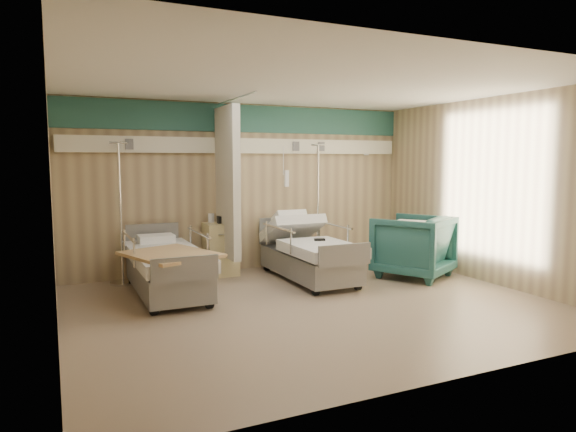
{
  "coord_description": "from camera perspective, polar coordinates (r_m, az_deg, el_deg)",
  "views": [
    {
      "loc": [
        -3.0,
        -5.71,
        1.85
      ],
      "look_at": [
        -0.08,
        0.6,
        1.1
      ],
      "focal_mm": 32.0,
      "sensor_mm": 36.0,
      "label": 1
    }
  ],
  "objects": [
    {
      "name": "visitor_armchair",
      "position": [
        8.42,
        13.75,
        -3.28
      ],
      "size": [
        1.45,
        1.47,
        0.99
      ],
      "primitive_type": "imported",
      "rotation": [
        0.0,
        0.0,
        3.64
      ],
      "color": "#21534F",
      "rests_on": "ground"
    },
    {
      "name": "iv_stand_left",
      "position": [
        8.12,
        -17.96,
        -4.18
      ],
      "size": [
        0.38,
        0.38,
        2.13
      ],
      "rotation": [
        0.0,
        0.0,
        0.33
      ],
      "color": "silver",
      "rests_on": "ground"
    },
    {
      "name": "ground",
      "position": [
        6.71,
        2.84,
        -9.87
      ],
      "size": [
        6.0,
        5.0,
        0.0
      ],
      "primitive_type": "cube",
      "color": "#88735E",
      "rests_on": "ground"
    },
    {
      "name": "white_cup",
      "position": [
        8.44,
        -8.54,
        -0.22
      ],
      "size": [
        0.11,
        0.11,
        0.14
      ],
      "primitive_type": "cylinder",
      "rotation": [
        0.0,
        0.0,
        0.11
      ],
      "color": "white",
      "rests_on": "bedside_cabinet"
    },
    {
      "name": "bedside_cabinet",
      "position": [
        8.4,
        -7.5,
        -3.66
      ],
      "size": [
        0.5,
        0.48,
        0.85
      ],
      "primitive_type": "cube",
      "color": "#D0C082",
      "rests_on": "ground"
    },
    {
      "name": "room_walls",
      "position": [
        6.66,
        1.67,
        6.25
      ],
      "size": [
        6.04,
        5.04,
        2.82
      ],
      "color": "tan",
      "rests_on": "ground"
    },
    {
      "name": "tan_blanket",
      "position": [
        6.79,
        -12.91,
        -4.18
      ],
      "size": [
        1.28,
        1.42,
        0.04
      ],
      "primitive_type": "cube",
      "rotation": [
        0.0,
        0.0,
        0.35
      ],
      "color": "tan",
      "rests_on": "bed_left"
    },
    {
      "name": "waffle_blanket",
      "position": [
        8.32,
        13.68,
        0.32
      ],
      "size": [
        0.88,
        0.86,
        0.07
      ],
      "primitive_type": "cube",
      "rotation": [
        0.0,
        0.0,
        3.79
      ],
      "color": "white",
      "rests_on": "visitor_armchair"
    },
    {
      "name": "call_remote",
      "position": [
        7.88,
        3.54,
        -2.63
      ],
      "size": [
        0.18,
        0.12,
        0.04
      ],
      "primitive_type": "cube",
      "rotation": [
        0.0,
        0.0,
        -0.3
      ],
      "color": "black",
      "rests_on": "bed_right"
    },
    {
      "name": "bed_right",
      "position": [
        8.03,
        2.34,
        -4.87
      ],
      "size": [
        1.0,
        2.16,
        0.63
      ],
      "primitive_type": null,
      "color": "silver",
      "rests_on": "ground"
    },
    {
      "name": "bed_left",
      "position": [
        7.31,
        -13.28,
        -6.13
      ],
      "size": [
        1.0,
        2.16,
        0.63
      ],
      "primitive_type": null,
      "color": "silver",
      "rests_on": "ground"
    },
    {
      "name": "iv_stand_right",
      "position": [
        8.92,
        3.31,
        -2.96
      ],
      "size": [
        0.38,
        0.38,
        2.13
      ],
      "rotation": [
        0.0,
        0.0,
        0.18
      ],
      "color": "silver",
      "rests_on": "ground"
    },
    {
      "name": "toiletry_bag",
      "position": [
        8.31,
        -7.11,
        -0.4
      ],
      "size": [
        0.22,
        0.15,
        0.12
      ],
      "primitive_type": "cube",
      "rotation": [
        0.0,
        0.0,
        -0.07
      ],
      "color": "black",
      "rests_on": "bedside_cabinet"
    }
  ]
}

